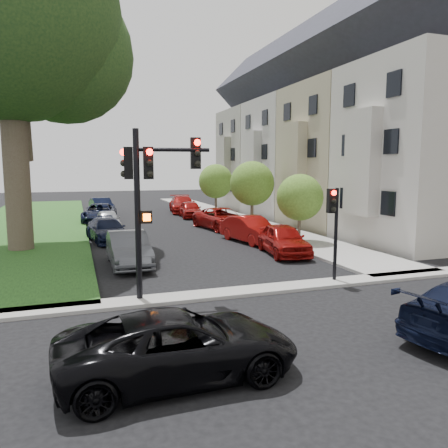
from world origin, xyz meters
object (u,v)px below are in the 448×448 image
object	(u,v)px
eucalyptus	(5,8)
car_parked_2	(222,219)
traffic_signal_main	(151,184)
car_parked_1	(251,229)
traffic_signal_secondary	(334,217)
car_parked_9	(101,206)
small_tree_a	(300,197)
car_cross_near	(179,345)
car_parked_7	(108,220)
car_parked_6	(107,230)
car_parked_4	(182,204)
car_parked_3	(190,209)
car_parked_8	(99,213)
car_parked_5	(128,249)
small_tree_c	(216,181)
car_parked_0	(283,239)
small_tree_b	(252,184)

from	to	relation	value
eucalyptus	car_parked_2	size ratio (longest dim) A/B	3.26
traffic_signal_main	car_parked_1	bearing A→B (deg)	51.94
traffic_signal_secondary	car_parked_9	size ratio (longest dim) A/B	0.79
small_tree_a	car_cross_near	world-z (taller)	small_tree_a
small_tree_a	car_parked_7	xyz separation A→B (m)	(-9.78, 9.16, -1.93)
car_parked_2	car_parked_6	bearing A→B (deg)	-170.24
car_parked_2	car_parked_4	distance (m)	11.79
traffic_signal_main	car_parked_9	world-z (taller)	traffic_signal_main
car_parked_3	car_parked_4	xyz separation A→B (m)	(0.29, 4.19, 0.08)
car_parked_8	car_parked_9	size ratio (longest dim) A/B	1.16
traffic_signal_secondary	car_parked_5	world-z (taller)	traffic_signal_secondary
traffic_signal_main	car_parked_3	xyz separation A→B (m)	(6.98, 22.30, -3.04)
car_parked_7	eucalyptus	bearing A→B (deg)	-126.88
car_parked_9	car_parked_6	bearing A→B (deg)	-100.23
car_cross_near	car_parked_1	xyz separation A→B (m)	(7.50, 14.51, 0.07)
small_tree_c	car_parked_8	size ratio (longest dim) A/B	0.88
car_parked_5	car_parked_9	bearing A→B (deg)	89.06
traffic_signal_main	car_parked_6	world-z (taller)	traffic_signal_main
car_parked_0	small_tree_b	bearing A→B (deg)	84.45
traffic_signal_main	car_parked_4	xyz separation A→B (m)	(7.27, 26.49, -2.96)
eucalyptus	car_parked_6	size ratio (longest dim) A/B	3.76
car_parked_9	car_parked_3	bearing A→B (deg)	-45.41
traffic_signal_secondary	eucalyptus	bearing A→B (deg)	138.07
eucalyptus	traffic_signal_main	distance (m)	14.15
small_tree_c	car_parked_2	xyz separation A→B (m)	(-2.29, -8.53, -2.29)
small_tree_c	car_parked_4	bearing A→B (deg)	125.18
car_parked_7	car_parked_9	size ratio (longest dim) A/B	0.88
eucalyptus	car_parked_8	world-z (taller)	eucalyptus
car_parked_5	car_parked_3	bearing A→B (deg)	66.62
car_parked_4	car_parked_6	world-z (taller)	car_parked_4
small_tree_b	eucalyptus	bearing A→B (deg)	-163.43
car_parked_4	car_parked_5	xyz separation A→B (m)	(-7.44, -21.23, -0.05)
car_cross_near	car_parked_9	xyz separation A→B (m)	(0.33, 33.05, 0.06)
traffic_signal_main	car_parked_0	bearing A→B (deg)	36.18
small_tree_c	eucalyptus	bearing A→B (deg)	-138.91
car_parked_2	car_parked_5	bearing A→B (deg)	-137.26
eucalyptus	car_cross_near	size ratio (longest dim) A/B	3.53
car_parked_2	car_parked_7	size ratio (longest dim) A/B	1.34
car_parked_4	car_parked_1	bearing A→B (deg)	-82.72
car_parked_6	small_tree_c	bearing A→B (deg)	39.06
eucalyptus	car_parked_7	world-z (taller)	eucalyptus
car_parked_2	car_parked_8	xyz separation A→B (m)	(-7.82, 6.87, -0.02)
car_parked_3	car_parked_8	world-z (taller)	car_parked_8
small_tree_b	car_cross_near	world-z (taller)	small_tree_b
car_parked_1	car_parked_7	bearing A→B (deg)	122.14
car_parked_6	car_parked_1	bearing A→B (deg)	-29.47
small_tree_b	traffic_signal_main	distance (m)	17.66
car_parked_8	small_tree_b	bearing A→B (deg)	-25.58
car_parked_2	car_parked_5	size ratio (longest dim) A/B	1.17
car_parked_1	car_parked_5	xyz separation A→B (m)	(-7.29, -3.84, -0.00)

